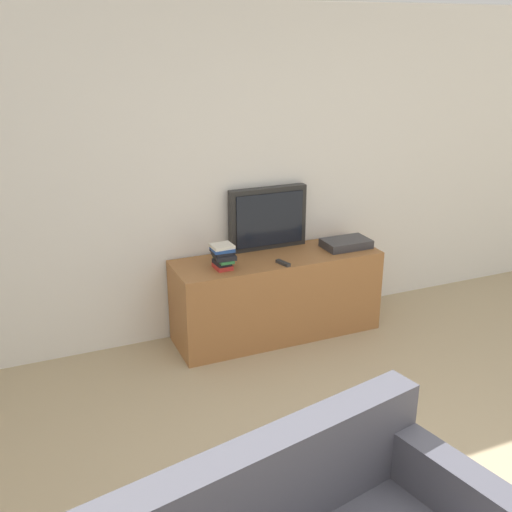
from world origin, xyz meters
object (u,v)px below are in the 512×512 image
Objects in this scene: book_stack at (223,256)px; set_top_box at (346,243)px; television at (268,218)px; remote_on_stand at (283,263)px; tv_stand at (277,296)px.

book_stack reaches higher than set_top_box.
book_stack is at bearing -150.15° from television.
remote_on_stand is at bearing -13.45° from book_stack.
remote_on_stand is 0.67m from set_top_box.
tv_stand is at bearing 177.54° from set_top_box.
television is at bearing 83.03° from remote_on_stand.
remote_on_stand is 0.37× the size of set_top_box.
book_stack is (-0.49, -0.07, 0.45)m from tv_stand.
tv_stand is 0.40m from remote_on_stand.
television is 1.71× the size of set_top_box.
book_stack is 0.48m from remote_on_stand.
tv_stand is 0.67m from book_stack.
book_stack is 1.11m from set_top_box.
book_stack is at bearing -177.75° from set_top_box.
set_top_box is at bearing -22.02° from television.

